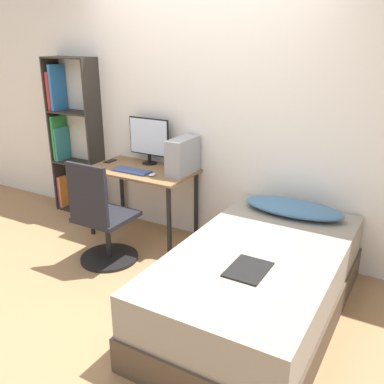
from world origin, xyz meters
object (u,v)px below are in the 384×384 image
keyboard (132,171)px  pc_tower (183,156)px  office_chair (102,225)px  monitor (149,139)px  bookshelf (70,135)px  bed (258,283)px

keyboard → pc_tower: size_ratio=0.99×
office_chair → monitor: bearing=95.0°
bookshelf → monitor: 1.09m
bookshelf → bed: size_ratio=0.88×
office_chair → keyboard: (-0.06, 0.53, 0.36)m
monitor → pc_tower: bearing=-14.0°
office_chair → keyboard: bearing=96.2°
bookshelf → monitor: bookshelf is taller
pc_tower → bookshelf: bearing=176.7°
monitor → keyboard: size_ratio=1.22×
monitor → keyboard: monitor is taller
office_chair → monitor: size_ratio=2.05×
bookshelf → keyboard: size_ratio=4.52×
bookshelf → keyboard: 1.16m
office_chair → monitor: 1.06m
office_chair → bookshelf: bearing=144.5°
bed → keyboard: (-1.57, 0.58, 0.46)m
bed → office_chair: bearing=178.3°
office_chair → bed: 1.52m
office_chair → keyboard: size_ratio=2.50×
keyboard → monitor: bearing=93.0°
bed → monitor: bearing=150.4°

